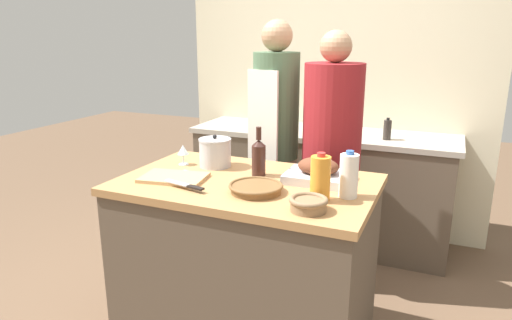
% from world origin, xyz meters
% --- Properties ---
extents(kitchen_island, '(1.30, 0.82, 0.93)m').
position_xyz_m(kitchen_island, '(0.00, 0.00, 0.47)').
color(kitchen_island, brown).
rests_on(kitchen_island, ground_plane).
extents(back_counter, '(2.08, 0.60, 0.91)m').
position_xyz_m(back_counter, '(0.00, 1.44, 0.46)').
color(back_counter, brown).
rests_on(back_counter, ground_plane).
extents(back_wall, '(2.58, 0.10, 2.55)m').
position_xyz_m(back_wall, '(0.00, 1.79, 1.27)').
color(back_wall, beige).
rests_on(back_wall, ground_plane).
extents(roasting_pan, '(0.33, 0.26, 0.13)m').
position_xyz_m(roasting_pan, '(0.34, 0.13, 0.98)').
color(roasting_pan, '#BCBCC1').
rests_on(roasting_pan, kitchen_island).
extents(wicker_basket, '(0.26, 0.26, 0.04)m').
position_xyz_m(wicker_basket, '(0.11, -0.14, 0.95)').
color(wicker_basket, brown).
rests_on(wicker_basket, kitchen_island).
extents(cutting_board, '(0.36, 0.27, 0.02)m').
position_xyz_m(cutting_board, '(-0.36, -0.12, 0.94)').
color(cutting_board, tan).
rests_on(cutting_board, kitchen_island).
extents(stock_pot, '(0.18, 0.18, 0.18)m').
position_xyz_m(stock_pot, '(-0.27, 0.18, 1.01)').
color(stock_pot, '#B7B7BC').
rests_on(stock_pot, kitchen_island).
extents(mixing_bowl, '(0.17, 0.17, 0.06)m').
position_xyz_m(mixing_bowl, '(0.41, -0.27, 0.96)').
color(mixing_bowl, '#846647').
rests_on(mixing_bowl, kitchen_island).
extents(juice_jug, '(0.09, 0.09, 0.22)m').
position_xyz_m(juice_jug, '(0.42, -0.13, 1.03)').
color(juice_jug, orange).
rests_on(juice_jug, kitchen_island).
extents(milk_jug, '(0.09, 0.09, 0.22)m').
position_xyz_m(milk_jug, '(0.53, -0.03, 1.03)').
color(milk_jug, white).
rests_on(milk_jug, kitchen_island).
extents(wine_bottle_green, '(0.07, 0.07, 0.26)m').
position_xyz_m(wine_bottle_green, '(0.02, 0.11, 1.03)').
color(wine_bottle_green, '#381E19').
rests_on(wine_bottle_green, kitchen_island).
extents(wine_glass_left, '(0.06, 0.06, 0.12)m').
position_xyz_m(wine_glass_left, '(-0.46, 0.13, 1.01)').
color(wine_glass_left, silver).
rests_on(wine_glass_left, kitchen_island).
extents(knife_chef, '(0.25, 0.08, 0.01)m').
position_xyz_m(knife_chef, '(-0.22, -0.23, 0.95)').
color(knife_chef, '#B7B7BC').
rests_on(knife_chef, cutting_board).
extents(knife_paring, '(0.19, 0.09, 0.01)m').
position_xyz_m(knife_paring, '(-0.30, -0.01, 0.93)').
color(knife_paring, '#B7B7BC').
rests_on(knife_paring, kitchen_island).
extents(condiment_bottle_tall, '(0.05, 0.05, 0.22)m').
position_xyz_m(condiment_bottle_tall, '(-0.66, 1.55, 1.01)').
color(condiment_bottle_tall, '#234C28').
rests_on(condiment_bottle_tall, back_counter).
extents(condiment_bottle_short, '(0.06, 0.06, 0.16)m').
position_xyz_m(condiment_bottle_short, '(0.51, 1.35, 0.98)').
color(condiment_bottle_short, '#332D28').
rests_on(condiment_bottle_short, back_counter).
extents(condiment_bottle_extra, '(0.07, 0.07, 0.15)m').
position_xyz_m(condiment_bottle_extra, '(-0.05, 1.54, 0.98)').
color(condiment_bottle_extra, '#234C28').
rests_on(condiment_bottle_extra, back_counter).
extents(person_cook_aproned, '(0.31, 0.33, 1.75)m').
position_xyz_m(person_cook_aproned, '(-0.15, 0.80, 0.98)').
color(person_cook_aproned, beige).
rests_on(person_cook_aproned, ground_plane).
extents(person_cook_guest, '(0.37, 0.37, 1.68)m').
position_xyz_m(person_cook_guest, '(0.25, 0.77, 0.93)').
color(person_cook_guest, beige).
rests_on(person_cook_guest, ground_plane).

